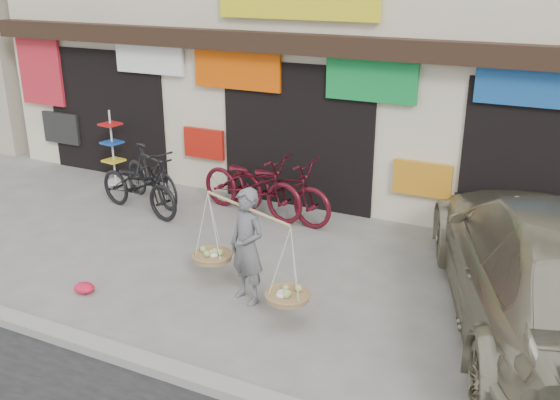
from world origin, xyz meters
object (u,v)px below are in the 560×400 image
at_px(street_vendor, 247,251).
at_px(bike_3, 278,188).
at_px(bike_0, 139,185).
at_px(suv, 557,269).
at_px(display_rack, 113,154).
at_px(bike_2, 252,184).
at_px(bike_1, 151,175).

height_order(street_vendor, bike_3, street_vendor).
bearing_deg(street_vendor, bike_0, 170.72).
relative_size(bike_0, suv, 0.31).
xyz_separation_m(suv, display_rack, (-8.70, 2.21, -0.26)).
bearing_deg(suv, bike_3, -40.22).
xyz_separation_m(street_vendor, suv, (3.76, 0.92, 0.15)).
bearing_deg(suv, bike_2, -38.13).
bearing_deg(bike_1, bike_0, -144.53).
height_order(bike_0, display_rack, display_rack).
bearing_deg(bike_3, street_vendor, -151.83).
bearing_deg(bike_0, bike_1, 24.26).
height_order(bike_0, suv, suv).
bearing_deg(bike_0, bike_3, -58.49).
distance_m(bike_2, bike_3, 0.54).
bearing_deg(bike_1, display_rack, 90.30).
xyz_separation_m(bike_0, suv, (7.15, -1.07, 0.36)).
bearing_deg(bike_3, bike_2, 100.01).
relative_size(bike_1, suv, 0.29).
height_order(bike_2, suv, suv).
distance_m(street_vendor, bike_1, 4.32).
height_order(bike_2, display_rack, display_rack).
height_order(bike_1, bike_2, bike_2).
height_order(street_vendor, bike_2, street_vendor).
xyz_separation_m(bike_0, bike_2, (1.92, 0.85, 0.06)).
bearing_deg(bike_1, bike_3, -59.24).
bearing_deg(bike_2, street_vendor, -142.65).
xyz_separation_m(bike_2, bike_3, (0.54, 0.00, 0.00)).
distance_m(bike_3, display_rack, 4.01).
xyz_separation_m(bike_1, bike_2, (2.03, 0.33, 0.02)).
relative_size(bike_0, bike_1, 1.08).
relative_size(bike_3, display_rack, 1.44).
relative_size(suv, display_rack, 4.23).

